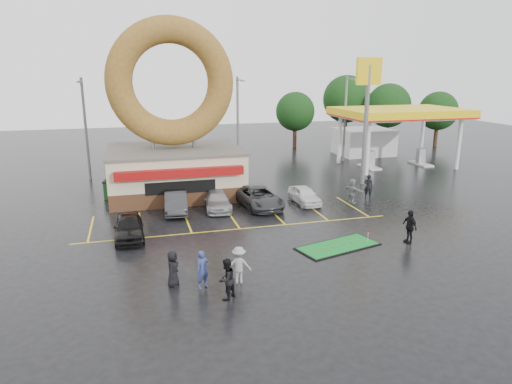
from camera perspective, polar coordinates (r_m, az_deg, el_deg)
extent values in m
plane|color=black|center=(25.49, -0.25, -7.10)|extent=(120.00, 120.00, 0.00)
cube|color=#472B19|center=(37.05, -10.00, 0.72)|extent=(10.00, 8.00, 1.20)
cube|color=beige|center=(36.67, -10.12, 3.37)|extent=(10.00, 8.00, 2.30)
cube|color=#59544C|center=(36.44, -10.21, 5.29)|extent=(10.20, 8.20, 0.20)
cube|color=maroon|center=(32.43, -9.41, 2.34)|extent=(9.00, 0.60, 0.60)
cylinder|color=slate|center=(36.23, -12.79, 6.23)|extent=(0.30, 0.30, 1.20)
cylinder|color=slate|center=(36.51, -7.75, 6.52)|extent=(0.30, 0.30, 1.20)
torus|color=brown|center=(35.96, -10.59, 13.33)|extent=(9.60, 2.00, 9.60)
cylinder|color=silver|center=(43.89, 13.77, 5.26)|extent=(0.40, 0.40, 5.00)
cylinder|color=silver|center=(49.48, 24.02, 5.46)|extent=(0.40, 0.40, 5.00)
cylinder|color=silver|center=(49.15, 10.41, 6.45)|extent=(0.40, 0.40, 5.00)
cylinder|color=silver|center=(54.21, 20.06, 6.57)|extent=(0.40, 0.40, 5.00)
cube|color=silver|center=(48.65, 17.49, 9.19)|extent=(12.00, 8.00, 0.50)
cube|color=yellow|center=(48.62, 17.52, 9.54)|extent=(12.30, 8.30, 0.70)
cube|color=#99999E|center=(47.70, 14.04, 4.04)|extent=(0.90, 0.60, 1.60)
cube|color=#99999E|center=(50.88, 19.97, 4.25)|extent=(0.90, 0.60, 1.60)
cube|color=silver|center=(55.08, 13.29, 6.14)|extent=(6.00, 5.00, 3.00)
cylinder|color=slate|center=(39.98, 13.53, 7.99)|extent=(0.36, 0.36, 10.00)
cube|color=yellow|center=(39.72, 13.94, 14.44)|extent=(2.20, 0.30, 2.20)
cylinder|color=slate|center=(43.29, -20.49, 7.30)|extent=(0.24, 0.24, 9.00)
cylinder|color=slate|center=(42.00, -21.13, 12.80)|extent=(0.12, 2.00, 0.12)
cube|color=slate|center=(41.01, -21.26, 12.69)|extent=(0.40, 0.18, 0.12)
cylinder|color=slate|center=(45.25, -2.29, 8.52)|extent=(0.24, 0.24, 9.00)
cylinder|color=slate|center=(44.00, -2.05, 13.82)|extent=(0.12, 2.00, 0.12)
cube|color=slate|center=(43.03, -1.73, 13.73)|extent=(0.40, 0.18, 0.12)
cylinder|color=slate|center=(50.23, 11.06, 8.90)|extent=(0.24, 0.24, 9.00)
cylinder|color=slate|center=(49.09, 11.84, 13.64)|extent=(0.12, 2.00, 0.12)
cube|color=slate|center=(48.20, 12.38, 13.54)|extent=(0.40, 0.18, 0.12)
cylinder|color=#332114|center=(62.35, 16.00, 6.90)|extent=(0.50, 0.50, 2.88)
sphere|color=black|center=(61.97, 16.25, 10.34)|extent=(5.60, 5.60, 5.60)
cylinder|color=#332114|center=(64.07, 21.54, 6.48)|extent=(0.50, 0.50, 2.52)
sphere|color=black|center=(63.72, 21.83, 9.40)|extent=(4.90, 4.90, 4.90)
cylinder|color=#332114|center=(63.89, 11.06, 7.55)|extent=(0.50, 0.50, 3.24)
sphere|color=black|center=(63.50, 11.25, 11.33)|extent=(6.30, 6.30, 6.30)
cylinder|color=#332114|center=(58.98, 4.85, 6.81)|extent=(0.50, 0.50, 2.52)
sphere|color=black|center=(58.60, 4.93, 10.00)|extent=(4.90, 4.90, 4.90)
imported|color=black|center=(27.77, -15.63, -4.23)|extent=(1.73, 4.18, 1.42)
imported|color=#2A2A2C|center=(32.17, -9.99, -1.26)|extent=(1.84, 4.42, 1.42)
imported|color=#939397|center=(32.56, -4.89, -1.04)|extent=(2.06, 4.42, 1.25)
imported|color=#323235|center=(32.86, 0.29, -0.64)|extent=(3.01, 5.52, 1.47)
imported|color=silver|center=(33.95, 6.07, -0.38)|extent=(1.65, 3.81, 1.28)
imported|color=navy|center=(20.97, -6.68, -9.61)|extent=(0.77, 0.68, 1.78)
imported|color=black|center=(19.93, -3.72, -10.82)|extent=(1.13, 1.11, 1.84)
imported|color=gray|center=(21.31, -2.14, -9.11)|extent=(1.29, 0.95, 1.78)
imported|color=black|center=(21.35, -10.35, -9.41)|extent=(0.78, 0.97, 1.71)
imported|color=black|center=(27.50, 18.64, -4.10)|extent=(0.56, 1.17, 1.93)
imported|color=gray|center=(34.63, 11.93, 0.15)|extent=(1.10, 1.78, 1.83)
imported|color=black|center=(36.12, 13.87, 0.68)|extent=(0.81, 0.77, 1.87)
cube|color=#1B471F|center=(36.91, -16.96, 0.31)|extent=(2.00, 1.52, 1.30)
cube|color=black|center=(26.16, 10.22, -6.70)|extent=(5.11, 3.23, 0.05)
cube|color=#137728|center=(26.15, 10.22, -6.63)|extent=(4.85, 2.96, 0.03)
cylinder|color=silver|center=(27.08, 13.83, -5.47)|extent=(0.02, 0.02, 0.54)
cube|color=red|center=(27.04, 13.98, -5.02)|extent=(0.14, 0.01, 0.10)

